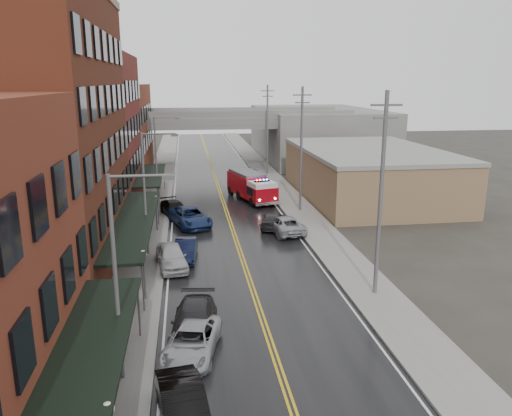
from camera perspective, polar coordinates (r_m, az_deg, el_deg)
road at (r=43.54m, az=-2.75°, el=-2.33°), size 11.00×160.00×0.02m
sidewalk_left at (r=43.50m, az=-12.38°, el=-2.59°), size 3.00×160.00×0.15m
sidewalk_right at (r=44.75m, az=6.60°, el=-1.86°), size 3.00×160.00×0.15m
curb_left at (r=43.39m, az=-10.20°, el=-2.52°), size 0.30×160.00×0.15m
curb_right at (r=44.37m, az=4.54°, el=-1.95°), size 0.30×160.00×0.15m
brick_building_b at (r=35.99m, az=-23.57°, el=7.60°), size 9.00×20.00×18.00m
brick_building_c at (r=53.13m, az=-18.55°, el=8.22°), size 9.00×15.00×15.00m
brick_building_far at (r=70.48m, az=-15.99°, el=8.51°), size 9.00×20.00×12.00m
tan_building at (r=56.11m, az=12.74°, el=3.73°), size 14.00×22.00×5.00m
right_far_block at (r=84.83m, az=6.92°, el=8.50°), size 18.00×30.00×8.00m
awning_0 at (r=18.58m, az=-19.22°, el=-17.29°), size 2.60×16.00×3.09m
awning_1 at (r=36.01m, az=-13.69°, el=-1.37°), size 2.60×18.00×3.09m
awning_2 at (r=53.03m, az=-11.97°, el=3.70°), size 2.60×13.00×3.09m
globe_lamp_1 at (r=29.47m, az=-12.72°, el=-6.23°), size 0.44×0.44×3.12m
globe_lamp_2 at (r=42.85m, az=-11.34°, el=0.32°), size 0.44×0.44×3.12m
street_lamp_0 at (r=21.04m, az=-15.17°, el=-6.50°), size 2.64×0.22×9.00m
street_lamp_1 at (r=36.39m, az=-12.27°, el=2.43°), size 2.64×0.22×9.00m
street_lamp_2 at (r=52.13m, az=-11.10°, el=6.02°), size 2.64×0.22×9.00m
utility_pole_0 at (r=29.39m, az=14.10°, el=1.76°), size 1.80×0.24×12.00m
utility_pole_1 at (r=48.22m, az=5.20°, el=6.92°), size 1.80×0.24×12.00m
utility_pole_2 at (r=67.73m, az=1.30°, el=9.10°), size 1.80×0.24×12.00m
overpass at (r=73.92m, az=-5.18°, el=9.24°), size 40.00×10.00×7.50m
fire_truck at (r=53.34m, az=-0.51°, el=2.55°), size 4.87×8.43×2.94m
parked_car_left_1 at (r=20.03m, az=-8.31°, el=-21.64°), size 2.38×4.88×1.54m
parked_car_left_2 at (r=24.27m, az=-7.36°, el=-14.89°), size 3.32×5.31×1.37m
parked_car_left_3 at (r=25.78m, az=-7.11°, el=-12.83°), size 2.76×5.51×1.53m
parked_car_left_4 at (r=34.78m, az=-9.64°, el=-5.50°), size 2.55×4.94×1.61m
parked_car_left_5 at (r=36.31m, az=-8.05°, el=-4.74°), size 1.86×4.40×1.41m
parked_car_left_6 at (r=44.46m, az=-7.55°, el=-1.02°), size 4.28×6.37×1.62m
parked_car_left_7 at (r=47.83m, az=-9.28°, el=-0.10°), size 3.42×5.33×1.44m
parked_car_right_0 at (r=42.22m, az=3.26°, el=-1.86°), size 3.14×5.53×1.45m
parked_car_right_1 at (r=43.63m, az=1.98°, el=-1.39°), size 3.07×4.94×1.33m
parked_car_right_2 at (r=55.31m, az=1.25°, el=2.13°), size 2.61×4.91×1.59m
parked_car_right_3 at (r=63.44m, az=-0.92°, el=3.72°), size 3.02×5.13×1.60m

